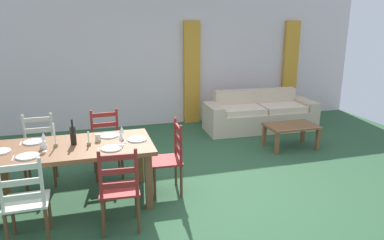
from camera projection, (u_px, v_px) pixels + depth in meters
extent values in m
cube|color=#2B5233|center=(196.00, 188.00, 4.89)|extent=(9.60, 9.60, 0.02)
cube|color=silver|center=(151.00, 62.00, 7.58)|extent=(9.60, 0.16, 2.70)
cube|color=orange|center=(192.00, 73.00, 7.75)|extent=(0.35, 0.08, 2.20)
cube|color=orange|center=(290.00, 69.00, 8.39)|extent=(0.35, 0.08, 2.20)
cube|color=brown|center=(72.00, 148.00, 4.28)|extent=(1.90, 0.96, 0.05)
cube|color=brown|center=(149.00, 181.00, 4.25)|extent=(0.08, 0.08, 0.70)
cube|color=brown|center=(5.00, 172.00, 4.50)|extent=(0.08, 0.08, 0.70)
cube|color=brown|center=(140.00, 158.00, 4.96)|extent=(0.08, 0.08, 0.70)
cube|color=beige|center=(27.00, 201.00, 3.58)|extent=(0.43, 0.41, 0.03)
cylinder|color=brown|center=(13.00, 216.00, 3.74)|extent=(0.04, 0.04, 0.43)
cylinder|color=brown|center=(50.00, 211.00, 3.85)|extent=(0.04, 0.04, 0.43)
cylinder|color=brown|center=(7.00, 234.00, 3.43)|extent=(0.04, 0.04, 0.43)
cylinder|color=brown|center=(47.00, 228.00, 3.53)|extent=(0.04, 0.04, 0.43)
cylinder|color=beige|center=(0.00, 187.00, 3.30)|extent=(0.04, 0.04, 0.50)
cylinder|color=beige|center=(42.00, 182.00, 3.40)|extent=(0.04, 0.04, 0.50)
cube|color=beige|center=(23.00, 197.00, 3.39)|extent=(0.38, 0.03, 0.06)
cube|color=beige|center=(21.00, 183.00, 3.35)|extent=(0.38, 0.03, 0.06)
cube|color=beige|center=(19.00, 168.00, 3.31)|extent=(0.38, 0.03, 0.06)
cube|color=maroon|center=(119.00, 190.00, 3.83)|extent=(0.45, 0.43, 0.03)
cylinder|color=brown|center=(104.00, 203.00, 4.01)|extent=(0.04, 0.04, 0.43)
cylinder|color=brown|center=(136.00, 200.00, 4.09)|extent=(0.04, 0.04, 0.43)
cylinder|color=brown|center=(103.00, 219.00, 3.69)|extent=(0.04, 0.04, 0.43)
cylinder|color=brown|center=(138.00, 215.00, 3.77)|extent=(0.04, 0.04, 0.43)
cylinder|color=maroon|center=(100.00, 175.00, 3.56)|extent=(0.04, 0.04, 0.50)
cylinder|color=maroon|center=(136.00, 172.00, 3.64)|extent=(0.04, 0.04, 0.50)
cube|color=maroon|center=(119.00, 185.00, 3.63)|extent=(0.38, 0.05, 0.06)
cube|color=maroon|center=(118.00, 171.00, 3.59)|extent=(0.38, 0.05, 0.06)
cube|color=maroon|center=(117.00, 157.00, 3.55)|extent=(0.38, 0.05, 0.06)
cube|color=beige|center=(39.00, 153.00, 4.88)|extent=(0.43, 0.41, 0.03)
cylinder|color=brown|center=(55.00, 172.00, 4.83)|extent=(0.04, 0.04, 0.43)
cylinder|color=brown|center=(26.00, 175.00, 4.73)|extent=(0.04, 0.04, 0.43)
cylinder|color=brown|center=(56.00, 163.00, 5.15)|extent=(0.04, 0.04, 0.43)
cylinder|color=brown|center=(29.00, 166.00, 5.04)|extent=(0.04, 0.04, 0.43)
cylinder|color=beige|center=(52.00, 130.00, 5.02)|extent=(0.04, 0.04, 0.50)
cylinder|color=beige|center=(24.00, 133.00, 4.91)|extent=(0.04, 0.04, 0.50)
cube|color=beige|center=(40.00, 140.00, 5.00)|extent=(0.38, 0.03, 0.06)
cube|color=beige|center=(38.00, 130.00, 4.96)|extent=(0.38, 0.03, 0.06)
cube|color=beige|center=(37.00, 120.00, 4.92)|extent=(0.38, 0.03, 0.06)
cube|color=maroon|center=(107.00, 147.00, 5.13)|extent=(0.44, 0.42, 0.03)
cylinder|color=brown|center=(122.00, 164.00, 5.10)|extent=(0.04, 0.04, 0.43)
cylinder|color=brown|center=(96.00, 168.00, 4.98)|extent=(0.04, 0.04, 0.43)
cylinder|color=brown|center=(119.00, 156.00, 5.41)|extent=(0.04, 0.04, 0.43)
cylinder|color=brown|center=(94.00, 159.00, 5.29)|extent=(0.04, 0.04, 0.43)
cylinder|color=maroon|center=(117.00, 125.00, 5.27)|extent=(0.04, 0.04, 0.50)
cylinder|color=maroon|center=(92.00, 127.00, 5.16)|extent=(0.04, 0.04, 0.50)
cube|color=maroon|center=(105.00, 135.00, 5.25)|extent=(0.38, 0.04, 0.06)
cube|color=maroon|center=(105.00, 125.00, 5.21)|extent=(0.38, 0.04, 0.06)
cube|color=maroon|center=(104.00, 115.00, 5.17)|extent=(0.38, 0.04, 0.06)
cube|color=maroon|center=(165.00, 161.00, 4.62)|extent=(0.42, 0.44, 0.03)
cylinder|color=brown|center=(155.00, 184.00, 4.48)|extent=(0.04, 0.04, 0.43)
cylinder|color=brown|center=(151.00, 173.00, 4.82)|extent=(0.04, 0.04, 0.43)
cylinder|color=brown|center=(181.00, 181.00, 4.55)|extent=(0.04, 0.04, 0.43)
cylinder|color=brown|center=(176.00, 170.00, 4.89)|extent=(0.04, 0.04, 0.43)
cylinder|color=maroon|center=(181.00, 145.00, 4.42)|extent=(0.04, 0.04, 0.50)
cylinder|color=maroon|center=(175.00, 136.00, 4.76)|extent=(0.04, 0.04, 0.50)
cube|color=maroon|center=(178.00, 150.00, 4.63)|extent=(0.04, 0.38, 0.06)
cube|color=maroon|center=(178.00, 139.00, 4.59)|extent=(0.04, 0.38, 0.06)
cube|color=maroon|center=(178.00, 128.00, 4.55)|extent=(0.04, 0.38, 0.06)
cylinder|color=white|center=(28.00, 156.00, 3.92)|extent=(0.24, 0.24, 0.02)
cube|color=silver|center=(13.00, 158.00, 3.88)|extent=(0.02, 0.17, 0.01)
cylinder|color=white|center=(112.00, 148.00, 4.16)|extent=(0.24, 0.24, 0.02)
cube|color=silver|center=(98.00, 150.00, 4.12)|extent=(0.02, 0.17, 0.01)
cylinder|color=white|center=(34.00, 142.00, 4.38)|extent=(0.24, 0.24, 0.02)
cube|color=silver|center=(20.00, 144.00, 4.34)|extent=(0.02, 0.17, 0.01)
cylinder|color=white|center=(109.00, 136.00, 4.62)|extent=(0.24, 0.24, 0.02)
cube|color=silver|center=(97.00, 137.00, 4.58)|extent=(0.03, 0.17, 0.01)
cylinder|color=white|center=(137.00, 139.00, 4.48)|extent=(0.24, 0.24, 0.02)
cube|color=silver|center=(125.00, 141.00, 4.44)|extent=(0.02, 0.17, 0.01)
cylinder|color=black|center=(73.00, 136.00, 4.28)|extent=(0.07, 0.07, 0.22)
cylinder|color=black|center=(72.00, 124.00, 4.24)|extent=(0.02, 0.02, 0.08)
cylinder|color=black|center=(72.00, 120.00, 4.23)|extent=(0.03, 0.03, 0.02)
cylinder|color=white|center=(45.00, 151.00, 4.08)|extent=(0.06, 0.06, 0.01)
cylinder|color=white|center=(44.00, 148.00, 4.07)|extent=(0.01, 0.01, 0.07)
cone|color=white|center=(43.00, 142.00, 4.05)|extent=(0.06, 0.06, 0.08)
cylinder|color=white|center=(121.00, 145.00, 4.29)|extent=(0.06, 0.06, 0.01)
cylinder|color=white|center=(121.00, 142.00, 4.28)|extent=(0.01, 0.01, 0.07)
cone|color=white|center=(121.00, 136.00, 4.26)|extent=(0.06, 0.06, 0.08)
cylinder|color=white|center=(44.00, 145.00, 4.30)|extent=(0.06, 0.06, 0.01)
cylinder|color=white|center=(44.00, 142.00, 4.29)|extent=(0.01, 0.01, 0.07)
cone|color=white|center=(43.00, 136.00, 4.27)|extent=(0.06, 0.06, 0.08)
cylinder|color=white|center=(122.00, 138.00, 4.55)|extent=(0.06, 0.06, 0.01)
cylinder|color=white|center=(122.00, 135.00, 4.54)|extent=(0.01, 0.01, 0.07)
cone|color=white|center=(122.00, 129.00, 4.52)|extent=(0.06, 0.06, 0.08)
cylinder|color=beige|center=(98.00, 138.00, 4.43)|extent=(0.07, 0.07, 0.09)
cylinder|color=beige|center=(43.00, 145.00, 4.16)|extent=(0.07, 0.07, 0.09)
cylinder|color=#998C66|center=(56.00, 145.00, 4.23)|extent=(0.05, 0.05, 0.04)
cylinder|color=white|center=(54.00, 134.00, 4.20)|extent=(0.02, 0.02, 0.25)
cylinder|color=#998C66|center=(89.00, 144.00, 4.28)|extent=(0.05, 0.05, 0.04)
cylinder|color=white|center=(88.00, 137.00, 4.26)|extent=(0.02, 0.02, 0.13)
cube|color=beige|center=(260.00, 120.00, 7.43)|extent=(1.83, 0.86, 0.40)
cube|color=beige|center=(255.00, 108.00, 7.66)|extent=(1.81, 0.26, 0.80)
cube|color=beige|center=(304.00, 113.00, 7.65)|extent=(0.27, 0.81, 0.58)
cube|color=beige|center=(213.00, 119.00, 7.16)|extent=(0.27, 0.81, 0.58)
cube|color=beige|center=(282.00, 107.00, 7.42)|extent=(0.88, 0.67, 0.12)
cube|color=beige|center=(241.00, 110.00, 7.21)|extent=(0.88, 0.67, 0.12)
cube|color=brown|center=(291.00, 126.00, 6.32)|extent=(0.90, 0.56, 0.04)
cube|color=brown|center=(277.00, 143.00, 6.05)|extent=(0.06, 0.06, 0.38)
cube|color=brown|center=(318.00, 139.00, 6.27)|extent=(0.06, 0.06, 0.38)
cube|color=brown|center=(264.00, 135.00, 6.48)|extent=(0.06, 0.06, 0.38)
cube|color=brown|center=(303.00, 132.00, 6.69)|extent=(0.06, 0.06, 0.38)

